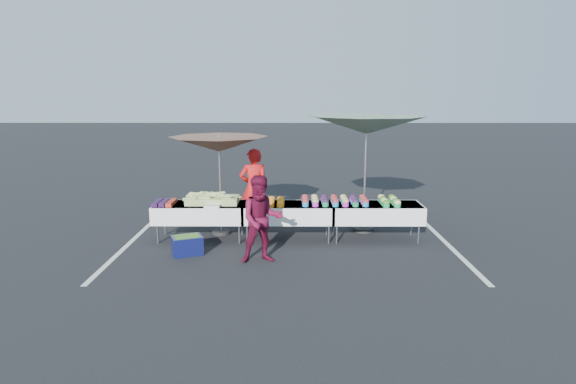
{
  "coord_description": "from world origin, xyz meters",
  "views": [
    {
      "loc": [
        0.04,
        -9.57,
        2.97
      ],
      "look_at": [
        0.0,
        0.0,
        1.0
      ],
      "focal_mm": 30.0,
      "sensor_mm": 36.0,
      "label": 1
    }
  ],
  "objects_px": {
    "umbrella_right": "(367,126)",
    "table_left": "(200,212)",
    "vendor": "(254,188)",
    "table_center": "(288,212)",
    "customer": "(262,219)",
    "table_right": "(376,212)",
    "umbrella_left": "(219,145)",
    "storage_bin": "(187,245)"
  },
  "relations": [
    {
      "from": "table_left",
      "to": "umbrella_right",
      "type": "height_order",
      "value": "umbrella_right"
    },
    {
      "from": "table_right",
      "to": "storage_bin",
      "type": "height_order",
      "value": "table_right"
    },
    {
      "from": "table_center",
      "to": "customer",
      "type": "height_order",
      "value": "customer"
    },
    {
      "from": "table_left",
      "to": "table_center",
      "type": "bearing_deg",
      "value": 0.0
    },
    {
      "from": "vendor",
      "to": "table_right",
      "type": "bearing_deg",
      "value": 147.81
    },
    {
      "from": "table_center",
      "to": "table_right",
      "type": "xyz_separation_m",
      "value": [
        1.8,
        0.0,
        0.0
      ]
    },
    {
      "from": "table_right",
      "to": "table_left",
      "type": "bearing_deg",
      "value": 180.0
    },
    {
      "from": "customer",
      "to": "umbrella_left",
      "type": "bearing_deg",
      "value": 109.1
    },
    {
      "from": "vendor",
      "to": "storage_bin",
      "type": "relative_size",
      "value": 2.72
    },
    {
      "from": "storage_bin",
      "to": "umbrella_right",
      "type": "bearing_deg",
      "value": 1.5
    },
    {
      "from": "table_center",
      "to": "storage_bin",
      "type": "height_order",
      "value": "table_center"
    },
    {
      "from": "vendor",
      "to": "umbrella_left",
      "type": "height_order",
      "value": "umbrella_left"
    },
    {
      "from": "table_right",
      "to": "umbrella_right",
      "type": "bearing_deg",
      "value": 103.44
    },
    {
      "from": "customer",
      "to": "table_left",
      "type": "bearing_deg",
      "value": 124.65
    },
    {
      "from": "table_left",
      "to": "storage_bin",
      "type": "height_order",
      "value": "table_left"
    },
    {
      "from": "table_left",
      "to": "umbrella_left",
      "type": "distance_m",
      "value": 1.44
    },
    {
      "from": "umbrella_right",
      "to": "table_left",
      "type": "bearing_deg",
      "value": -169.81
    },
    {
      "from": "umbrella_left",
      "to": "storage_bin",
      "type": "bearing_deg",
      "value": -108.49
    },
    {
      "from": "table_left",
      "to": "customer",
      "type": "relative_size",
      "value": 1.18
    },
    {
      "from": "table_left",
      "to": "customer",
      "type": "xyz_separation_m",
      "value": [
        1.34,
        -1.36,
        0.2
      ]
    },
    {
      "from": "vendor",
      "to": "umbrella_right",
      "type": "height_order",
      "value": "umbrella_right"
    },
    {
      "from": "table_left",
      "to": "customer",
      "type": "distance_m",
      "value": 1.92
    },
    {
      "from": "storage_bin",
      "to": "umbrella_left",
      "type": "bearing_deg",
      "value": 49.07
    },
    {
      "from": "table_center",
      "to": "customer",
      "type": "relative_size",
      "value": 1.18
    },
    {
      "from": "table_left",
      "to": "vendor",
      "type": "height_order",
      "value": "vendor"
    },
    {
      "from": "storage_bin",
      "to": "table_left",
      "type": "bearing_deg",
      "value": 62.24
    },
    {
      "from": "table_right",
      "to": "vendor",
      "type": "distance_m",
      "value": 2.78
    },
    {
      "from": "table_left",
      "to": "umbrella_right",
      "type": "bearing_deg",
      "value": 10.19
    },
    {
      "from": "customer",
      "to": "umbrella_right",
      "type": "relative_size",
      "value": 0.52
    },
    {
      "from": "vendor",
      "to": "customer",
      "type": "height_order",
      "value": "vendor"
    },
    {
      "from": "customer",
      "to": "table_right",
      "type": "bearing_deg",
      "value": 21.06
    },
    {
      "from": "table_right",
      "to": "umbrella_left",
      "type": "relative_size",
      "value": 0.8
    },
    {
      "from": "table_center",
      "to": "storage_bin",
      "type": "relative_size",
      "value": 2.85
    },
    {
      "from": "table_left",
      "to": "umbrella_left",
      "type": "xyz_separation_m",
      "value": [
        0.36,
        0.4,
        1.33
      ]
    },
    {
      "from": "umbrella_left",
      "to": "table_center",
      "type": "bearing_deg",
      "value": -15.56
    },
    {
      "from": "customer",
      "to": "umbrella_left",
      "type": "relative_size",
      "value": 0.67
    },
    {
      "from": "table_left",
      "to": "umbrella_left",
      "type": "height_order",
      "value": "umbrella_left"
    },
    {
      "from": "table_center",
      "to": "vendor",
      "type": "distance_m",
      "value": 1.31
    },
    {
      "from": "storage_bin",
      "to": "table_center",
      "type": "bearing_deg",
      "value": 4.29
    },
    {
      "from": "vendor",
      "to": "customer",
      "type": "bearing_deg",
      "value": 86.77
    },
    {
      "from": "vendor",
      "to": "storage_bin",
      "type": "xyz_separation_m",
      "value": [
        -1.12,
        -1.96,
        -0.7
      ]
    },
    {
      "from": "table_left",
      "to": "vendor",
      "type": "xyz_separation_m",
      "value": [
        1.03,
        1.01,
        0.3
      ]
    }
  ]
}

